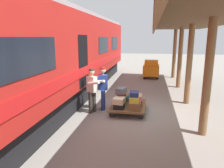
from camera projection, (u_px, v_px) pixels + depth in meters
ground_plane at (141, 112)px, 8.16m from camera, size 60.00×60.00×0.00m
platform_canopy at (199, 25)px, 7.12m from camera, size 3.20×16.23×3.56m
train_car at (48, 58)px, 8.39m from camera, size 3.02×20.44×4.00m
luggage_cart at (128, 106)px, 8.24m from camera, size 1.32×1.75×0.28m
suitcase_burgundy_valise at (136, 102)px, 8.15m from camera, size 0.46×0.60×0.24m
suitcase_olive_duffel at (121, 102)px, 8.26m from camera, size 0.39×0.52×0.20m
suitcase_tan_vintage at (137, 98)px, 8.61m from camera, size 0.41×0.51×0.27m
suitcase_brown_leather at (135, 105)px, 7.68m from camera, size 0.42×0.53×0.28m
suitcase_teal_softside at (123, 98)px, 8.72m from camera, size 0.49×0.54×0.23m
suitcase_black_hardshell at (119, 106)px, 7.80m from camera, size 0.37×0.45×0.18m
suitcase_maroon_trunk at (121, 96)px, 8.20m from camera, size 0.42×0.53×0.26m
suitcase_orange_carryall at (123, 93)px, 8.64m from camera, size 0.37×0.46×0.19m
suitcase_slate_roller at (121, 91)px, 8.14m from camera, size 0.41×0.55×0.21m
suitcase_yellow_case at (134, 99)px, 7.65m from camera, size 0.34×0.54×0.20m
suitcase_navy_fabric at (134, 94)px, 7.63m from camera, size 0.33×0.43×0.17m
suitcase_cream_canvas at (119, 101)px, 7.78m from camera, size 0.45×0.52×0.22m
porter_in_overalls at (103, 87)px, 8.33m from camera, size 0.71×0.52×1.70m
porter_by_door at (92, 89)px, 7.99m from camera, size 0.74×0.61×1.70m
baggage_tug at (151, 69)px, 14.99m from camera, size 1.13×1.72×1.30m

